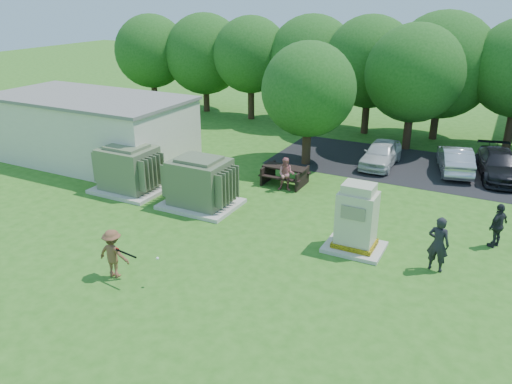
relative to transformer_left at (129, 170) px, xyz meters
The scene contains 17 objects.
ground 7.96m from the transformer_left, 34.70° to the right, with size 120.00×120.00×0.00m, color #2D6619.
service_building 5.19m from the transformer_left, 150.95° to the left, with size 10.00×5.00×3.20m, color beige.
service_building_roof 5.64m from the transformer_left, 150.95° to the left, with size 10.20×5.20×0.15m, color slate.
parking_strip 16.25m from the transformer_left, 33.69° to the left, with size 20.00×6.00×0.01m, color #232326.
transformer_left is the anchor object (origin of this frame).
transformer_right 3.70m from the transformer_left, ahead, with size 3.00×2.40×2.07m.
generator_cabinet 10.42m from the transformer_left, ahead, with size 1.95×1.60×2.38m.
picnic_table 6.92m from the transformer_left, 33.81° to the left, with size 1.97×1.48×0.84m.
batter 7.25m from the transformer_left, 53.18° to the right, with size 1.01×0.58×1.57m, color brown.
person_by_generator 13.10m from the transformer_left, ahead, with size 0.67×0.44×1.83m, color black.
person_at_picnic 6.88m from the transformer_left, 27.21° to the left, with size 0.73×0.57×1.51m, color #C1666D.
person_walking_right 14.74m from the transformer_left, ahead, with size 0.93×0.39×1.59m, color #26272C.
car_white 12.30m from the transformer_left, 43.20° to the left, with size 1.50×3.74×1.27m, color silver.
car_silver_a 15.40m from the transformer_left, 36.45° to the left, with size 1.35×3.86×1.27m, color #ACABB0.
car_dark 17.05m from the transformer_left, 32.85° to the left, with size 1.77×4.35×1.26m, color black.
batting_equipment 7.75m from the transformer_left, 49.30° to the right, with size 1.52×0.46×0.18m.
tree_row 16.56m from the transformer_left, 59.50° to the left, with size 41.30×13.30×7.30m.
Camera 1 is at (7.82, -11.19, 8.19)m, focal length 35.00 mm.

